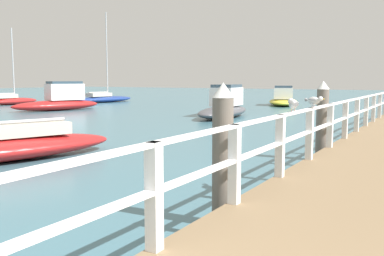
% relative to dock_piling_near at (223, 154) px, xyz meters
% --- Properties ---
extents(pier_railing, '(0.12, 23.02, 0.96)m').
position_rel_dock_piling_near_xyz_m(pier_railing, '(0.38, 7.74, 0.10)').
color(pier_railing, white).
rests_on(pier_railing, pier_deck).
extents(dock_piling_near, '(0.29, 0.29, 1.92)m').
position_rel_dock_piling_near_xyz_m(dock_piling_near, '(0.00, 0.00, 0.00)').
color(dock_piling_near, '#6B6056').
rests_on(dock_piling_near, ground_plane).
extents(dock_piling_far, '(0.29, 0.29, 1.92)m').
position_rel_dock_piling_near_xyz_m(dock_piling_far, '(0.00, 5.32, 0.00)').
color(dock_piling_far, '#6B6056').
rests_on(dock_piling_far, ground_plane).
extents(seagull_foreground, '(0.29, 0.43, 0.21)m').
position_rel_dock_piling_near_xyz_m(seagull_foreground, '(0.38, 1.80, 0.60)').
color(seagull_foreground, white).
rests_on(seagull_foreground, pier_railing).
extents(seagull_background, '(0.43, 0.29, 0.21)m').
position_rel_dock_piling_near_xyz_m(seagull_background, '(0.39, 3.04, 0.60)').
color(seagull_background, white).
rests_on(seagull_background, pier_railing).
extents(boat_0, '(2.44, 5.51, 1.68)m').
position_rel_dock_piling_near_xyz_m(boat_0, '(-7.25, 14.66, -0.41)').
color(boat_0, '#4C4C51').
rests_on(boat_0, ground_plane).
extents(boat_1, '(3.91, 6.49, 1.48)m').
position_rel_dock_piling_near_xyz_m(boat_1, '(-7.94, 26.02, -0.48)').
color(boat_1, gold).
rests_on(boat_1, ground_plane).
extents(boat_3, '(1.49, 4.38, 5.82)m').
position_rel_dock_piling_near_xyz_m(boat_3, '(-26.09, 15.94, -0.63)').
color(boat_3, red).
rests_on(boat_3, ground_plane).
extents(boat_4, '(3.15, 5.90, 1.82)m').
position_rel_dock_piling_near_xyz_m(boat_4, '(-18.36, 13.71, -0.37)').
color(boat_4, red).
rests_on(boat_4, ground_plane).
extents(boat_6, '(2.56, 5.84, 7.52)m').
position_rel_dock_piling_near_xyz_m(boat_6, '(-22.27, 22.14, -0.63)').
color(boat_6, navy).
rests_on(boat_6, ground_plane).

